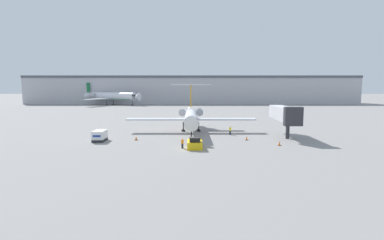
{
  "coord_description": "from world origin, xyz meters",
  "views": [
    {
      "loc": [
        0.11,
        -46.91,
        10.01
      ],
      "look_at": [
        0.0,
        10.41,
        3.33
      ],
      "focal_mm": 28.0,
      "sensor_mm": 36.0,
      "label": 1
    }
  ],
  "objects_px": {
    "traffic_cone_right": "(247,138)",
    "airplane_parked_far_left": "(112,96)",
    "traffic_cone_mid": "(280,143)",
    "traffic_cone_left": "(137,138)",
    "airplane_main": "(192,116)",
    "pushback_tug": "(195,144)",
    "worker_by_wing": "(231,130)",
    "worker_near_tug": "(183,143)",
    "luggage_cart": "(100,136)",
    "jet_bridge": "(285,114)"
  },
  "relations": [
    {
      "from": "pushback_tug",
      "to": "traffic_cone_mid",
      "type": "distance_m",
      "value": 14.32
    },
    {
      "from": "worker_by_wing",
      "to": "airplane_parked_far_left",
      "type": "xyz_separation_m",
      "value": [
        -48.83,
        93.23,
        3.43
      ]
    },
    {
      "from": "worker_by_wing",
      "to": "airplane_parked_far_left",
      "type": "height_order",
      "value": "airplane_parked_far_left"
    },
    {
      "from": "traffic_cone_mid",
      "to": "airplane_parked_far_left",
      "type": "distance_m",
      "value": 118.05
    },
    {
      "from": "traffic_cone_mid",
      "to": "pushback_tug",
      "type": "bearing_deg",
      "value": -171.54
    },
    {
      "from": "worker_by_wing",
      "to": "traffic_cone_left",
      "type": "xyz_separation_m",
      "value": [
        -17.97,
        -5.86,
        -0.54
      ]
    },
    {
      "from": "traffic_cone_right",
      "to": "jet_bridge",
      "type": "bearing_deg",
      "value": 25.82
    },
    {
      "from": "pushback_tug",
      "to": "worker_near_tug",
      "type": "distance_m",
      "value": 1.99
    },
    {
      "from": "traffic_cone_mid",
      "to": "luggage_cart",
      "type": "bearing_deg",
      "value": 172.67
    },
    {
      "from": "airplane_main",
      "to": "luggage_cart",
      "type": "xyz_separation_m",
      "value": [
        -16.41,
        -10.75,
        -2.46
      ]
    },
    {
      "from": "worker_near_tug",
      "to": "traffic_cone_right",
      "type": "height_order",
      "value": "worker_near_tug"
    },
    {
      "from": "traffic_cone_right",
      "to": "traffic_cone_mid",
      "type": "height_order",
      "value": "traffic_cone_mid"
    },
    {
      "from": "worker_by_wing",
      "to": "traffic_cone_left",
      "type": "distance_m",
      "value": 18.91
    },
    {
      "from": "pushback_tug",
      "to": "traffic_cone_right",
      "type": "relative_size",
      "value": 5.52
    },
    {
      "from": "airplane_main",
      "to": "traffic_cone_left",
      "type": "xyz_separation_m",
      "value": [
        -10.03,
        -9.85,
        -3.06
      ]
    },
    {
      "from": "airplane_main",
      "to": "traffic_cone_mid",
      "type": "xyz_separation_m",
      "value": [
        14.82,
        -14.77,
        -3.07
      ]
    },
    {
      "from": "airplane_main",
      "to": "traffic_cone_right",
      "type": "height_order",
      "value": "airplane_main"
    },
    {
      "from": "airplane_main",
      "to": "pushback_tug",
      "type": "relative_size",
      "value": 7.02
    },
    {
      "from": "pushback_tug",
      "to": "luggage_cart",
      "type": "height_order",
      "value": "luggage_cart"
    },
    {
      "from": "worker_near_tug",
      "to": "airplane_parked_far_left",
      "type": "relative_size",
      "value": 0.05
    },
    {
      "from": "jet_bridge",
      "to": "traffic_cone_right",
      "type": "bearing_deg",
      "value": -154.18
    },
    {
      "from": "pushback_tug",
      "to": "worker_by_wing",
      "type": "height_order",
      "value": "pushback_tug"
    },
    {
      "from": "airplane_main",
      "to": "luggage_cart",
      "type": "height_order",
      "value": "airplane_main"
    },
    {
      "from": "traffic_cone_left",
      "to": "traffic_cone_mid",
      "type": "bearing_deg",
      "value": -11.2
    },
    {
      "from": "traffic_cone_right",
      "to": "airplane_parked_far_left",
      "type": "xyz_separation_m",
      "value": [
        -51.12,
        99.09,
        4.0
      ]
    },
    {
      "from": "worker_near_tug",
      "to": "traffic_cone_right",
      "type": "bearing_deg",
      "value": 31.74
    },
    {
      "from": "airplane_main",
      "to": "worker_by_wing",
      "type": "xyz_separation_m",
      "value": [
        7.94,
        -4.0,
        -2.51
      ]
    },
    {
      "from": "worker_by_wing",
      "to": "traffic_cone_right",
      "type": "relative_size",
      "value": 2.43
    },
    {
      "from": "traffic_cone_right",
      "to": "traffic_cone_mid",
      "type": "xyz_separation_m",
      "value": [
        4.58,
        -4.91,
        0.01
      ]
    },
    {
      "from": "traffic_cone_right",
      "to": "traffic_cone_mid",
      "type": "distance_m",
      "value": 6.72
    },
    {
      "from": "airplane_main",
      "to": "traffic_cone_mid",
      "type": "height_order",
      "value": "airplane_main"
    },
    {
      "from": "pushback_tug",
      "to": "worker_by_wing",
      "type": "bearing_deg",
      "value": 60.52
    },
    {
      "from": "pushback_tug",
      "to": "traffic_cone_mid",
      "type": "bearing_deg",
      "value": 8.46
    },
    {
      "from": "traffic_cone_right",
      "to": "airplane_parked_far_left",
      "type": "height_order",
      "value": "airplane_parked_far_left"
    },
    {
      "from": "worker_by_wing",
      "to": "jet_bridge",
      "type": "xyz_separation_m",
      "value": [
        10.24,
        -2.02,
        3.54
      ]
    },
    {
      "from": "airplane_main",
      "to": "pushback_tug",
      "type": "distance_m",
      "value": 17.11
    },
    {
      "from": "traffic_cone_mid",
      "to": "traffic_cone_right",
      "type": "bearing_deg",
      "value": 133.02
    },
    {
      "from": "traffic_cone_mid",
      "to": "airplane_main",
      "type": "bearing_deg",
      "value": 135.09
    },
    {
      "from": "worker_by_wing",
      "to": "traffic_cone_mid",
      "type": "relative_size",
      "value": 2.38
    },
    {
      "from": "airplane_main",
      "to": "worker_by_wing",
      "type": "height_order",
      "value": "airplane_main"
    },
    {
      "from": "traffic_cone_left",
      "to": "traffic_cone_right",
      "type": "relative_size",
      "value": 1.07
    },
    {
      "from": "airplane_main",
      "to": "jet_bridge",
      "type": "bearing_deg",
      "value": -18.3
    },
    {
      "from": "luggage_cart",
      "to": "traffic_cone_mid",
      "type": "relative_size",
      "value": 4.73
    },
    {
      "from": "traffic_cone_left",
      "to": "airplane_parked_far_left",
      "type": "relative_size",
      "value": 0.02
    },
    {
      "from": "traffic_cone_left",
      "to": "airplane_parked_far_left",
      "type": "xyz_separation_m",
      "value": [
        -30.86,
        99.08,
        3.97
      ]
    },
    {
      "from": "airplane_main",
      "to": "luggage_cart",
      "type": "distance_m",
      "value": 19.77
    },
    {
      "from": "worker_by_wing",
      "to": "jet_bridge",
      "type": "relative_size",
      "value": 0.14
    },
    {
      "from": "airplane_parked_far_left",
      "to": "jet_bridge",
      "type": "bearing_deg",
      "value": -58.19
    },
    {
      "from": "luggage_cart",
      "to": "traffic_cone_left",
      "type": "xyz_separation_m",
      "value": [
        6.38,
        0.9,
        -0.59
      ]
    },
    {
      "from": "traffic_cone_left",
      "to": "airplane_parked_far_left",
      "type": "bearing_deg",
      "value": 107.3
    }
  ]
}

